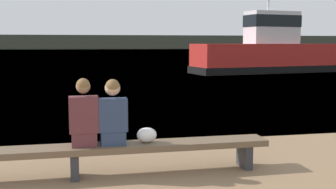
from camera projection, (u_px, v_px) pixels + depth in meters
The scene contains 7 objects.
water_surface at pixel (77, 50), 124.54m from camera, with size 240.00×240.00×0.00m, color #426B8E.
far_shoreline at pixel (77, 42), 136.45m from camera, with size 600.00×12.00×4.45m, color #424738.
bench_main at pixel (74, 152), 6.12m from camera, with size 5.88×0.48×0.47m.
person_left at pixel (84, 117), 6.09m from camera, with size 0.42×0.38×1.00m.
person_right at pixel (113, 116), 6.18m from camera, with size 0.42×0.39×0.98m.
shopping_bag at pixel (147, 135), 6.35m from camera, with size 0.30×0.21×0.23m.
tugboat_red at pixel (266, 53), 28.12m from camera, with size 10.43×4.32×6.60m.
Camera 1 is at (0.19, -2.65, 1.97)m, focal length 45.00 mm.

